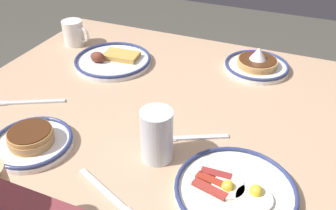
% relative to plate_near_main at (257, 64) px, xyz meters
% --- Properties ---
extents(dining_table, '(1.18, 0.99, 0.73)m').
position_rel_plate_near_main_xyz_m(dining_table, '(0.25, 0.32, -0.11)').
color(dining_table, tan).
rests_on(dining_table, ground_plane).
extents(plate_near_main, '(0.22, 0.22, 0.08)m').
position_rel_plate_near_main_xyz_m(plate_near_main, '(0.00, 0.00, 0.00)').
color(plate_near_main, white).
rests_on(plate_near_main, dining_table).
extents(plate_center_pancakes, '(0.28, 0.28, 0.05)m').
position_rel_plate_near_main_xyz_m(plate_center_pancakes, '(0.49, 0.16, -0.01)').
color(plate_center_pancakes, white).
rests_on(plate_center_pancakes, dining_table).
extents(plate_far_companion, '(0.27, 0.27, 0.04)m').
position_rel_plate_near_main_xyz_m(plate_far_companion, '(-0.07, 0.59, -0.01)').
color(plate_far_companion, white).
rests_on(plate_far_companion, dining_table).
extents(plate_far_side, '(0.21, 0.21, 0.05)m').
position_rel_plate_near_main_xyz_m(plate_far_side, '(0.45, 0.64, -0.00)').
color(plate_far_side, white).
rests_on(plate_far_side, dining_table).
extents(coffee_mug, '(0.11, 0.08, 0.10)m').
position_rel_plate_near_main_xyz_m(coffee_mug, '(0.71, 0.07, 0.03)').
color(coffee_mug, white).
rests_on(coffee_mug, dining_table).
extents(drinking_glass, '(0.08, 0.08, 0.14)m').
position_rel_plate_near_main_xyz_m(drinking_glass, '(0.14, 0.55, 0.04)').
color(drinking_glass, silver).
rests_on(drinking_glass, dining_table).
extents(fork_near, '(0.19, 0.09, 0.01)m').
position_rel_plate_near_main_xyz_m(fork_near, '(0.19, 0.70, -0.02)').
color(fork_near, silver).
rests_on(fork_near, dining_table).
extents(fork_far, '(0.19, 0.11, 0.01)m').
position_rel_plate_near_main_xyz_m(fork_far, '(0.59, 0.48, -0.02)').
color(fork_far, silver).
rests_on(fork_far, dining_table).
extents(butter_knife, '(0.21, 0.12, 0.01)m').
position_rel_plate_near_main_xyz_m(butter_knife, '(0.10, 0.45, -0.02)').
color(butter_knife, silver).
rests_on(butter_knife, dining_table).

